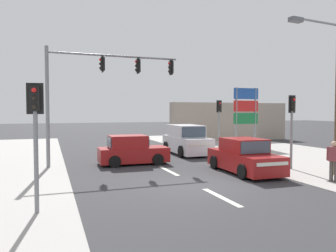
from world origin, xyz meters
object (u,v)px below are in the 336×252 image
object	(u,v)px
pedestal_signal_right_kerb	(292,119)
pedestal_signal_far_median	(219,117)
shopping_plaza_sign	(246,109)
pedestal_signal_left_kerb	(35,125)
sedan_oncoming_near	(244,157)
pedestrian_at_kerb	(334,159)
hatchback_kerbside_parked	(132,151)
traffic_signal_mast	(96,81)
suv_oncoming_mid	(186,140)

from	to	relation	value
pedestal_signal_right_kerb	pedestal_signal_far_median	distance (m)	7.56
shopping_plaza_sign	pedestal_signal_left_kerb	bearing A→B (deg)	-140.26
sedan_oncoming_near	pedestrian_at_kerb	xyz separation A→B (m)	(2.14, -3.00, 0.22)
pedestal_signal_far_median	shopping_plaza_sign	size ratio (longest dim) A/B	0.77
pedestal_signal_right_kerb	pedestrian_at_kerb	xyz separation A→B (m)	(-0.47, -2.95, -1.49)
pedestal_signal_left_kerb	hatchback_kerbside_parked	size ratio (longest dim) A/B	0.97
traffic_signal_mast	pedestrian_at_kerb	size ratio (longest dim) A/B	4.23
shopping_plaza_sign	hatchback_kerbside_parked	size ratio (longest dim) A/B	1.25
pedestal_signal_right_kerb	suv_oncoming_mid	xyz separation A→B (m)	(-2.52, 6.97, -1.53)
pedestal_signal_far_median	pedestrian_at_kerb	bearing A→B (deg)	-93.74
pedestrian_at_kerb	sedan_oncoming_near	bearing A→B (deg)	125.53
hatchback_kerbside_parked	pedestal_signal_left_kerb	bearing A→B (deg)	-121.18
pedestal_signal_right_kerb	suv_oncoming_mid	distance (m)	7.57
suv_oncoming_mid	pedestrian_at_kerb	bearing A→B (deg)	-78.36
shopping_plaza_sign	traffic_signal_mast	bearing A→B (deg)	-159.59
pedestal_signal_left_kerb	pedestal_signal_right_kerb	bearing A→B (deg)	15.78
pedestal_signal_far_median	suv_oncoming_mid	xyz separation A→B (m)	(-2.73, -0.59, -1.53)
pedestal_signal_right_kerb	shopping_plaza_sign	xyz separation A→B (m)	(3.29, 8.93, 0.57)
sedan_oncoming_near	suv_oncoming_mid	distance (m)	6.93
pedestal_signal_left_kerb	hatchback_kerbside_parked	bearing A→B (deg)	58.82
pedestal_signal_far_median	suv_oncoming_mid	size ratio (longest dim) A/B	0.78
hatchback_kerbside_parked	sedan_oncoming_near	xyz separation A→B (m)	(4.25, -4.07, 0.00)
pedestal_signal_far_median	suv_oncoming_mid	bearing A→B (deg)	-167.85
traffic_signal_mast	pedestrian_at_kerb	world-z (taller)	traffic_signal_mast
pedestal_signal_left_kerb	suv_oncoming_mid	world-z (taller)	pedestal_signal_left_kerb
pedestal_signal_far_median	sedan_oncoming_near	world-z (taller)	pedestal_signal_far_median
shopping_plaza_sign	pedestrian_at_kerb	xyz separation A→B (m)	(-3.77, -11.88, -2.06)
traffic_signal_mast	sedan_oncoming_near	size ratio (longest dim) A/B	1.61
pedestal_signal_right_kerb	shopping_plaza_sign	size ratio (longest dim) A/B	0.77
pedestal_signal_left_kerb	shopping_plaza_sign	world-z (taller)	shopping_plaza_sign
pedestal_signal_right_kerb	shopping_plaza_sign	distance (m)	9.54
pedestal_signal_far_median	shopping_plaza_sign	bearing A→B (deg)	24.00
shopping_plaza_sign	suv_oncoming_mid	xyz separation A→B (m)	(-5.81, -1.96, -2.10)
sedan_oncoming_near	suv_oncoming_mid	world-z (taller)	suv_oncoming_mid
hatchback_kerbside_parked	pedestrian_at_kerb	distance (m)	9.54
pedestal_signal_right_kerb	pedestal_signal_left_kerb	xyz separation A→B (m)	(-11.29, -3.19, 0.00)
pedestal_signal_right_kerb	suv_oncoming_mid	bearing A→B (deg)	109.84
pedestal_signal_far_median	hatchback_kerbside_parked	xyz separation A→B (m)	(-7.08, -3.44, -1.71)
traffic_signal_mast	pedestal_signal_far_median	distance (m)	9.57
traffic_signal_mast	pedestal_signal_left_kerb	size ratio (longest dim) A/B	1.94
pedestal_signal_right_kerb	sedan_oncoming_near	xyz separation A→B (m)	(-2.61, 0.05, -1.71)
pedestal_signal_left_kerb	pedestal_signal_far_median	world-z (taller)	same
traffic_signal_mast	pedestal_signal_left_kerb	world-z (taller)	traffic_signal_mast
suv_oncoming_mid	pedestrian_at_kerb	size ratio (longest dim) A/B	2.80
hatchback_kerbside_parked	sedan_oncoming_near	size ratio (longest dim) A/B	0.86
pedestal_signal_left_kerb	shopping_plaza_sign	bearing A→B (deg)	39.74
traffic_signal_mast	shopping_plaza_sign	distance (m)	12.81
pedestal_signal_left_kerb	sedan_oncoming_near	world-z (taller)	pedestal_signal_left_kerb
pedestal_signal_left_kerb	hatchback_kerbside_parked	world-z (taller)	pedestal_signal_left_kerb
pedestal_signal_right_kerb	pedestrian_at_kerb	size ratio (longest dim) A/B	2.18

